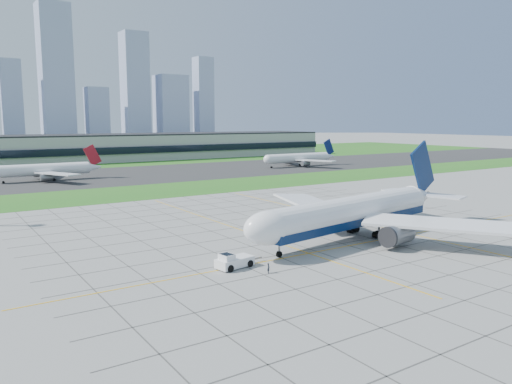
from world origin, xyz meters
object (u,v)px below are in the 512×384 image
pushback_tug (233,261)px  crew_near (269,268)px  crew_far (491,231)px  distant_jet_1 (46,170)px  airliner (353,213)px  distant_jet_2 (299,158)px

pushback_tug → crew_near: size_ratio=5.73×
crew_far → distant_jet_1: size_ratio=0.04×
crew_far → distant_jet_1: bearing=147.2°
airliner → distant_jet_2: size_ratio=1.38×
crew_near → distant_jet_2: size_ratio=0.04×
distant_jet_1 → distant_jet_2: (123.35, -6.01, 0.00)m
airliner → pushback_tug: 31.47m
pushback_tug → distant_jet_2: (122.64, 137.55, 3.35)m
pushback_tug → distant_jet_2: bearing=39.3°
crew_near → distant_jet_2: (119.46, 143.05, 3.67)m
airliner → crew_far: (26.24, -13.94, -4.38)m
airliner → crew_far: bearing=-37.0°
crew_near → distant_jet_1: (-3.89, 149.06, 3.67)m
airliner → pushback_tug: bearing=179.0°
airliner → distant_jet_2: 161.74m
airliner → distant_jet_1: (-31.61, 139.22, -0.76)m
airliner → distant_jet_1: bearing=93.8°
airliner → crew_near: 29.74m
crew_near → distant_jet_1: 149.16m
airliner → distant_jet_1: 142.76m
crew_near → distant_jet_2: 186.40m
crew_far → distant_jet_2: 161.10m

